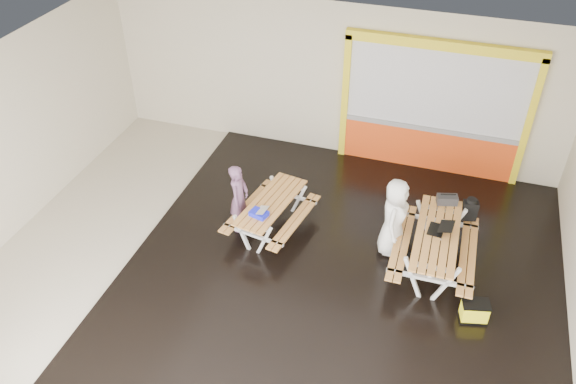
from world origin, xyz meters
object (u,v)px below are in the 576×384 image
(backpack, at_px, (470,209))
(dark_case, at_px, (409,261))
(picnic_table_right, at_px, (436,242))
(toolbox, at_px, (447,200))
(person_left, at_px, (239,198))
(picnic_table_left, at_px, (271,208))
(laptop_left, at_px, (258,212))
(fluke_bag, at_px, (474,311))
(person_right, at_px, (394,217))
(laptop_right, at_px, (440,228))
(blue_pouch, at_px, (259,214))

(backpack, bearing_deg, dark_case, -130.93)
(picnic_table_right, height_order, toolbox, toolbox)
(picnic_table_right, bearing_deg, person_left, -179.33)
(picnic_table_left, relative_size, picnic_table_right, 0.96)
(picnic_table_left, bearing_deg, laptop_left, -104.46)
(toolbox, relative_size, dark_case, 0.96)
(toolbox, bearing_deg, laptop_left, -159.27)
(backpack, height_order, fluke_bag, backpack)
(person_right, xyz_separation_m, toolbox, (0.84, 0.74, 0.05))
(picnic_table_left, relative_size, fluke_bag, 4.07)
(picnic_table_left, bearing_deg, toolbox, 14.58)
(dark_case, bearing_deg, backpack, 49.07)
(picnic_table_left, distance_m, toolbox, 3.24)
(backpack, bearing_deg, fluke_bag, -81.43)
(picnic_table_left, height_order, dark_case, picnic_table_left)
(laptop_right, distance_m, backpack, 1.00)
(blue_pouch, bearing_deg, backpack, 20.07)
(blue_pouch, bearing_deg, fluke_bag, -9.55)
(person_left, bearing_deg, person_right, -86.06)
(person_left, distance_m, backpack, 4.24)
(picnic_table_left, xyz_separation_m, backpack, (3.54, 0.86, 0.20))
(person_right, height_order, laptop_left, person_right)
(laptop_right, bearing_deg, fluke_bag, -55.34)
(blue_pouch, bearing_deg, picnic_table_right, 6.84)
(toolbox, bearing_deg, picnic_table_left, -165.42)
(person_right, height_order, toolbox, person_right)
(picnic_table_right, distance_m, fluke_bag, 1.36)
(laptop_left, bearing_deg, toolbox, 20.73)
(picnic_table_right, relative_size, blue_pouch, 6.68)
(laptop_left, bearing_deg, dark_case, 5.06)
(dark_case, bearing_deg, picnic_table_right, 10.74)
(picnic_table_left, xyz_separation_m, laptop_left, (-0.11, -0.41, 0.21))
(backpack, xyz_separation_m, fluke_bag, (0.30, -1.98, -0.53))
(picnic_table_left, bearing_deg, backpack, 13.59)
(laptop_left, relative_size, laptop_right, 0.79)
(picnic_table_right, height_order, fluke_bag, picnic_table_right)
(person_left, distance_m, blue_pouch, 0.61)
(picnic_table_right, distance_m, laptop_right, 0.26)
(dark_case, bearing_deg, toolbox, 64.84)
(person_right, bearing_deg, picnic_table_left, 93.19)
(person_right, distance_m, backpack, 1.49)
(picnic_table_right, xyz_separation_m, fluke_bag, (0.79, -1.03, -0.40))
(picnic_table_right, height_order, person_left, person_left)
(laptop_left, distance_m, dark_case, 2.85)
(laptop_left, xyz_separation_m, backpack, (3.65, 1.26, -0.01))
(laptop_right, xyz_separation_m, backpack, (0.47, 0.87, -0.12))
(blue_pouch, bearing_deg, toolbox, 21.80)
(person_left, relative_size, blue_pouch, 4.48)
(toolbox, bearing_deg, person_left, -165.72)
(laptop_right, relative_size, toolbox, 1.08)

